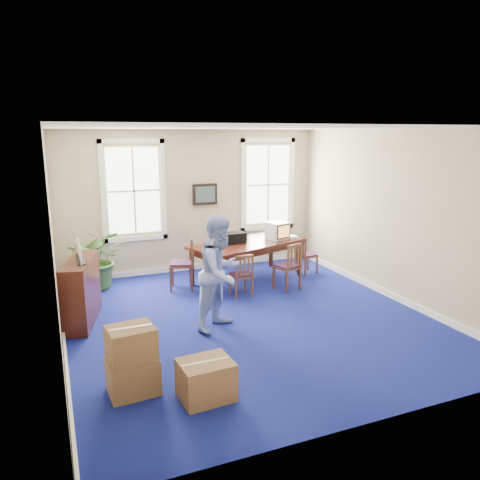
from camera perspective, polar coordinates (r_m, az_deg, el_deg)
name	(u,v)px	position (r m, az deg, el deg)	size (l,w,h in m)	color
floor	(248,318)	(8.17, 0.96, -9.52)	(6.50, 6.50, 0.00)	navy
ceiling	(249,128)	(7.55, 1.05, 13.54)	(6.50, 6.50, 0.00)	white
wall_back	(192,201)	(10.72, -5.89, 4.72)	(6.50, 6.50, 0.00)	tan
wall_front	(374,286)	(4.98, 15.98, -5.38)	(6.50, 6.50, 0.00)	tan
wall_left	(53,243)	(7.10, -21.85, -0.38)	(6.50, 6.50, 0.00)	tan
wall_right	(394,215)	(9.28, 18.30, 2.86)	(6.50, 6.50, 0.00)	tan
baseboard_back	(194,267)	(11.02, -5.66, -3.25)	(6.00, 0.04, 0.12)	white
baseboard_left	(64,344)	(7.58, -20.62, -11.76)	(0.04, 6.50, 0.12)	white
baseboard_right	(387,293)	(9.64, 17.51, -6.20)	(0.04, 6.50, 0.12)	white
window_left	(134,191)	(10.38, -12.83, 5.87)	(1.40, 0.12, 2.20)	white
window_right	(268,185)	(11.34, 3.41, 6.74)	(1.40, 0.12, 2.20)	white
wall_picture	(205,194)	(10.74, -4.29, 5.58)	(0.58, 0.06, 0.48)	black
conference_table	(248,261)	(10.06, 0.95, -2.62)	(2.48, 1.13, 0.84)	#3C150D
crt_tv	(277,231)	(10.27, 4.59, 1.15)	(0.41, 0.45, 0.37)	#B7B7BC
game_console	(292,237)	(10.41, 6.38, 0.39)	(0.18, 0.23, 0.06)	white
equipment_bag	(235,238)	(9.88, -0.67, 0.28)	(0.44, 0.29, 0.22)	black
chair_near_left	(241,274)	(9.12, 0.11, -4.22)	(0.39, 0.39, 0.86)	brown
chair_near_right	(287,266)	(9.52, 5.76, -3.17)	(0.44, 0.44, 0.98)	brown
chair_end_left	(182,263)	(9.57, -7.14, -2.84)	(0.48, 0.48, 1.07)	brown
chair_end_right	(307,255)	(10.70, 8.17, -1.81)	(0.38, 0.38, 0.84)	brown
man	(221,273)	(7.52, -2.37, -4.01)	(0.91, 0.70, 1.86)	#87A0DD
credenza	(81,292)	(8.27, -18.78, -5.98)	(0.39, 1.37, 1.08)	#3C150D
brochure_rack	(79,251)	(8.08, -19.00, -1.27)	(0.13, 0.72, 0.32)	#99999E
potted_plant	(98,259)	(9.95, -16.88, -2.19)	(1.11, 0.97, 1.24)	#2C5120
cardboard_boxes	(149,352)	(6.12, -11.07, -13.20)	(1.58, 1.58, 0.90)	brown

